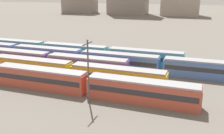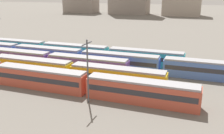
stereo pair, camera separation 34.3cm
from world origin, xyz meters
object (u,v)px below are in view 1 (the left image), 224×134
object	(u,v)px
train_track_2	(15,58)
catenary_pole_2	(88,69)
train_track_4	(75,51)
train_track_3	(120,61)
train_track_1	(32,67)
train_track_0	(41,78)

from	to	relation	value
train_track_2	catenary_pole_2	world-z (taller)	catenary_pole_2
train_track_4	catenary_pole_2	distance (m)	28.16
train_track_4	catenary_pole_2	bearing A→B (deg)	-57.76
train_track_3	catenary_pole_2	size ratio (longest dim) A/B	9.18
train_track_1	train_track_3	world-z (taller)	same
train_track_3	train_track_4	world-z (taller)	same
train_track_4	train_track_0	bearing A→B (deg)	-79.23
train_track_0	train_track_2	world-z (taller)	same
train_track_3	train_track_0	bearing A→B (deg)	-123.02
train_track_2	train_track_4	bearing A→B (deg)	45.05
train_track_2	catenary_pole_2	bearing A→B (deg)	-27.60
train_track_3	train_track_4	size ratio (longest dim) A/B	1.68
train_track_2	train_track_0	bearing A→B (deg)	-35.95
train_track_0	train_track_1	bearing A→B (deg)	138.05
train_track_0	catenary_pole_2	world-z (taller)	catenary_pole_2
train_track_1	train_track_3	xyz separation A→B (m)	(15.93, 10.40, 0.00)
train_track_1	train_track_4	distance (m)	15.71
train_track_4	train_track_1	bearing A→B (deg)	-96.68
train_track_0	train_track_4	distance (m)	21.17
train_track_0	train_track_1	world-z (taller)	same
train_track_4	catenary_pole_2	size ratio (longest dim) A/B	5.47
train_track_2	train_track_4	size ratio (longest dim) A/B	1.00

